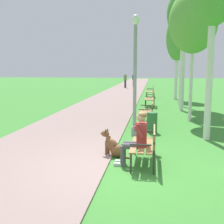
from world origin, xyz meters
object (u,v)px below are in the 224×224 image
at_px(dog_brown, 113,146).
at_px(birch_tree_sixth, 177,38).
at_px(birch_tree_third, 193,22).
at_px(birch_tree_fourth, 185,15).
at_px(person_seated_on_near_bench, 137,136).
at_px(park_bench_furthest, 151,91).
at_px(park_bench_mid, 148,110).
at_px(pedestrian_distant, 125,80).
at_px(park_bench_far, 151,98).
at_px(park_bench_near, 146,142).
at_px(litter_bin, 152,122).
at_px(lamp_post_near, 135,75).
at_px(pedestrian_further_distant, 134,80).
at_px(birch_tree_fifth, 183,15).

height_order(dog_brown, birch_tree_sixth, birch_tree_sixth).
xyz_separation_m(birch_tree_third, birch_tree_fourth, (-0.07, 2.99, 0.79)).
bearing_deg(person_seated_on_near_bench, park_bench_furthest, 89.48).
distance_m(person_seated_on_near_bench, birch_tree_fourth, 10.14).
distance_m(park_bench_mid, pedestrian_distant, 20.73).
bearing_deg(pedestrian_distant, person_seated_on_near_bench, -83.91).
height_order(birch_tree_fourth, pedestrian_distant, birch_tree_fourth).
bearing_deg(park_bench_far, park_bench_near, -90.02).
relative_size(person_seated_on_near_bench, litter_bin, 1.79).
xyz_separation_m(lamp_post_near, pedestrian_further_distant, (-1.64, 23.82, -1.16)).
bearing_deg(park_bench_mid, park_bench_furthest, 89.94).
distance_m(park_bench_mid, litter_bin, 1.82).
bearing_deg(pedestrian_further_distant, person_seated_on_near_bench, -85.97).
relative_size(park_bench_far, birch_tree_sixth, 0.25).
relative_size(lamp_post_near, pedestrian_further_distant, 2.34).
xyz_separation_m(birch_tree_third, birch_tree_sixth, (0.02, 8.65, 0.19)).
bearing_deg(dog_brown, park_bench_near, -28.93).
distance_m(park_bench_mid, birch_tree_fourth, 5.95).
distance_m(park_bench_far, birch_tree_fourth, 4.82).
height_order(dog_brown, pedestrian_further_distant, pedestrian_further_distant).
xyz_separation_m(person_seated_on_near_bench, lamp_post_near, (-0.25, 2.96, 1.32)).
bearing_deg(birch_tree_sixth, person_seated_on_near_bench, -97.37).
distance_m(park_bench_furthest, lamp_post_near, 13.00).
bearing_deg(park_bench_mid, person_seated_on_near_bench, -91.42).
distance_m(park_bench_far, lamp_post_near, 7.65).
bearing_deg(birch_tree_fourth, pedestrian_distant, 105.20).
bearing_deg(pedestrian_distant, park_bench_far, -79.10).
xyz_separation_m(park_bench_mid, lamp_post_near, (-0.38, -2.40, 1.49)).
distance_m(park_bench_near, park_bench_furthest, 15.72).
bearing_deg(pedestrian_distant, park_bench_mid, -81.98).
bearing_deg(person_seated_on_near_bench, birch_tree_fourth, 78.72).
bearing_deg(person_seated_on_near_bench, dog_brown, 135.70).
height_order(park_bench_furthest, birch_tree_fifth, birch_tree_fifth).
xyz_separation_m(park_bench_far, birch_tree_sixth, (1.69, 4.27, 3.74)).
bearing_deg(birch_tree_fifth, birch_tree_fourth, -92.73).
relative_size(lamp_post_near, birch_tree_fourth, 0.63).
bearing_deg(pedestrian_distant, litter_bin, -82.14).
height_order(litter_bin, pedestrian_distant, pedestrian_distant).
relative_size(person_seated_on_near_bench, birch_tree_fourth, 0.20).
height_order(park_bench_far, dog_brown, park_bench_far).
distance_m(park_bench_furthest, person_seated_on_near_bench, 15.87).
relative_size(park_bench_mid, litter_bin, 2.14).
relative_size(dog_brown, litter_bin, 1.15).
relative_size(dog_brown, lamp_post_near, 0.21).
height_order(park_bench_mid, park_bench_furthest, same).
bearing_deg(birch_tree_fourth, park_bench_mid, -114.31).
relative_size(dog_brown, birch_tree_fifth, 0.12).
relative_size(park_bench_far, litter_bin, 2.14).
bearing_deg(park_bench_far, park_bench_furthest, 90.71).
xyz_separation_m(birch_tree_fourth, birch_tree_fifth, (0.10, 2.10, 0.35)).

